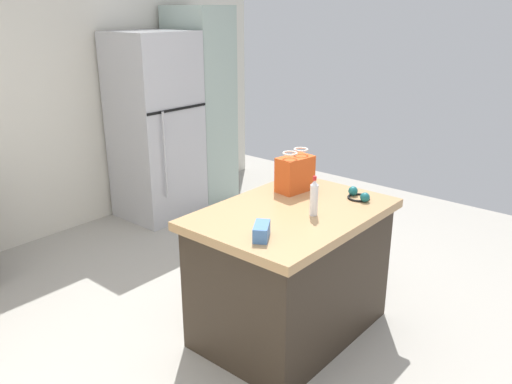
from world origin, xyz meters
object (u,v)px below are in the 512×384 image
at_px(ear_defenders, 359,195).
at_px(bottle, 314,198).
at_px(tall_cabinet, 201,107).
at_px(refrigerator, 156,127).
at_px(shopping_bag, 295,173).
at_px(kitchen_island, 291,271).
at_px(small_box, 262,231).

bearing_deg(ear_defenders, bottle, 171.59).
relative_size(tall_cabinet, ear_defenders, 10.56).
height_order(refrigerator, shopping_bag, refrigerator).
bearing_deg(refrigerator, shopping_bag, -104.05).
relative_size(refrigerator, ear_defenders, 9.40).
height_order(tall_cabinet, shopping_bag, tall_cabinet).
xyz_separation_m(tall_cabinet, ear_defenders, (-1.03, -2.56, -0.15)).
relative_size(shopping_bag, ear_defenders, 1.45).
bearing_deg(refrigerator, tall_cabinet, 0.02).
bearing_deg(bottle, refrigerator, 71.67).
xyz_separation_m(kitchen_island, tall_cabinet, (1.48, 2.35, 0.61)).
distance_m(kitchen_island, bottle, 0.57).
distance_m(kitchen_island, tall_cabinet, 2.84).
height_order(kitchen_island, small_box, small_box).
relative_size(kitchen_island, ear_defenders, 6.38).
bearing_deg(refrigerator, small_box, -117.66).
height_order(refrigerator, tall_cabinet, tall_cabinet).
bearing_deg(ear_defenders, refrigerator, 81.37).
xyz_separation_m(kitchen_island, shopping_bag, (0.30, 0.20, 0.56)).
relative_size(bottle, ear_defenders, 1.26).
distance_m(shopping_bag, ear_defenders, 0.46).
xyz_separation_m(kitchen_island, small_box, (-0.46, -0.13, 0.48)).
bearing_deg(bottle, shopping_bag, 50.70).
distance_m(refrigerator, bottle, 2.63).
relative_size(refrigerator, small_box, 11.12).
xyz_separation_m(refrigerator, bottle, (-0.83, -2.50, 0.06)).
bearing_deg(small_box, shopping_bag, 23.50).
xyz_separation_m(small_box, bottle, (0.47, -0.03, 0.07)).
relative_size(tall_cabinet, small_box, 12.50).
height_order(kitchen_island, tall_cabinet, tall_cabinet).
height_order(shopping_bag, small_box, shopping_bag).
height_order(refrigerator, small_box, refrigerator).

